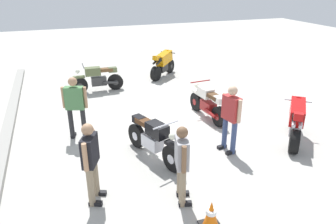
# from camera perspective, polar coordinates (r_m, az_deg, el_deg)

# --- Properties ---
(ground_plane) EXTENTS (40.00, 40.00, 0.00)m
(ground_plane) POSITION_cam_1_polar(r_m,az_deg,el_deg) (10.26, -0.51, -0.73)
(ground_plane) COLOR #ADAAA3
(curb_edge) EXTENTS (14.00, 0.30, 0.15)m
(curb_edge) POSITION_cam_1_polar(r_m,az_deg,el_deg) (9.87, -26.67, -3.88)
(curb_edge) COLOR gray
(curb_edge) RESTS_ON ground
(motorcycle_orange_sportbike) EXTENTS (1.49, 1.54, 1.14)m
(motorcycle_orange_sportbike) POSITION_cam_1_polar(r_m,az_deg,el_deg) (14.25, -0.85, 8.63)
(motorcycle_orange_sportbike) COLOR black
(motorcycle_orange_sportbike) RESTS_ON ground
(motorcycle_cream_vintage) EXTENTS (1.96, 0.70, 1.07)m
(motorcycle_cream_vintage) POSITION_cam_1_polar(r_m,az_deg,el_deg) (10.05, 7.01, 1.56)
(motorcycle_cream_vintage) COLOR black
(motorcycle_cream_vintage) RESTS_ON ground
(motorcycle_olive_vintage) EXTENTS (0.70, 1.95, 1.07)m
(motorcycle_olive_vintage) POSITION_cam_1_polar(r_m,az_deg,el_deg) (12.64, -12.30, 5.71)
(motorcycle_olive_vintage) COLOR black
(motorcycle_olive_vintage) RESTS_ON ground
(motorcycle_black_cruiser) EXTENTS (2.01, 0.89, 1.09)m
(motorcycle_black_cruiser) POSITION_cam_1_polar(r_m,az_deg,el_deg) (7.77, -2.61, -4.72)
(motorcycle_black_cruiser) COLOR black
(motorcycle_black_cruiser) RESTS_ON ground
(motorcycle_red_sportbike) EXTENTS (1.62, 1.39, 1.14)m
(motorcycle_red_sportbike) POSITION_cam_1_polar(r_m,az_deg,el_deg) (9.20, 21.68, -1.33)
(motorcycle_red_sportbike) COLOR black
(motorcycle_red_sportbike) RESTS_ON ground
(person_in_gray_shirt) EXTENTS (0.64, 0.39, 1.62)m
(person_in_gray_shirt) POSITION_cam_1_polar(r_m,az_deg,el_deg) (6.14, 2.45, -8.60)
(person_in_gray_shirt) COLOR gray
(person_in_gray_shirt) RESTS_ON ground
(person_in_red_shirt) EXTENTS (0.67, 0.38, 1.73)m
(person_in_red_shirt) POSITION_cam_1_polar(r_m,az_deg,el_deg) (8.02, 11.02, -0.46)
(person_in_red_shirt) COLOR #384772
(person_in_red_shirt) RESTS_ON ground
(person_in_black_shirt) EXTENTS (0.63, 0.45, 1.67)m
(person_in_black_shirt) POSITION_cam_1_polar(r_m,az_deg,el_deg) (6.31, -13.50, -7.97)
(person_in_black_shirt) COLOR gray
(person_in_black_shirt) RESTS_ON ground
(person_in_green_shirt) EXTENTS (0.44, 0.66, 1.73)m
(person_in_green_shirt) POSITION_cam_1_polar(r_m,az_deg,el_deg) (8.86, -16.07, 1.37)
(person_in_green_shirt) COLOR #262628
(person_in_green_shirt) RESTS_ON ground
(traffic_cone) EXTENTS (0.36, 0.36, 0.53)m
(traffic_cone) POSITION_cam_1_polar(r_m,az_deg,el_deg) (5.99, 7.62, -17.51)
(traffic_cone) COLOR black
(traffic_cone) RESTS_ON ground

